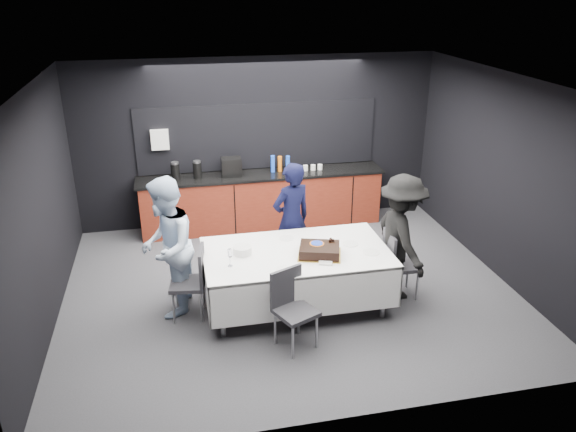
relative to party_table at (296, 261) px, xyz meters
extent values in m
plane|color=#414246|center=(0.00, 0.40, -0.64)|extent=(6.00, 6.00, 0.00)
cube|color=white|center=(0.00, 0.40, 2.16)|extent=(6.00, 5.00, 0.04)
cube|color=black|center=(0.00, 2.90, 0.76)|extent=(6.00, 0.04, 2.80)
cube|color=black|center=(0.00, -2.10, 0.76)|extent=(6.00, 0.04, 2.80)
cube|color=black|center=(-3.00, 0.40, 0.76)|extent=(0.04, 5.00, 2.80)
cube|color=black|center=(3.00, 0.40, 0.76)|extent=(0.04, 5.00, 2.80)
cube|color=#601C0F|center=(0.00, 2.60, -0.19)|extent=(4.00, 0.60, 0.90)
cube|color=black|center=(0.00, 2.60, 0.28)|extent=(4.10, 0.64, 0.04)
cube|color=black|center=(0.00, 2.88, 0.86)|extent=(4.00, 0.03, 1.10)
cube|color=white|center=(-1.60, 2.83, 0.91)|extent=(0.28, 0.12, 0.32)
cylinder|color=black|center=(-1.40, 2.60, 0.43)|extent=(0.14, 0.14, 0.26)
cylinder|color=black|center=(-1.05, 2.60, 0.43)|extent=(0.14, 0.14, 0.26)
cube|color=black|center=(-0.50, 2.60, 0.45)|extent=(0.32, 0.24, 0.30)
cylinder|color=blue|center=(0.20, 2.65, 0.44)|extent=(0.07, 0.07, 0.28)
cylinder|color=orange|center=(0.32, 2.65, 0.43)|extent=(0.07, 0.07, 0.26)
cylinder|color=blue|center=(0.44, 2.58, 0.44)|extent=(0.07, 0.07, 0.28)
cylinder|color=white|center=(0.75, 2.60, 0.34)|extent=(0.08, 0.08, 0.09)
cylinder|color=white|center=(0.88, 2.60, 0.34)|extent=(0.08, 0.08, 0.09)
cylinder|color=white|center=(1.00, 2.60, 0.34)|extent=(0.08, 0.08, 0.09)
cylinder|color=#99999E|center=(-1.40, 2.60, 0.57)|extent=(0.12, 0.12, 0.03)
cylinder|color=#99999E|center=(-1.05, 2.60, 0.57)|extent=(0.12, 0.12, 0.03)
cylinder|color=#99999E|center=(-1.00, -0.50, -0.27)|extent=(0.06, 0.06, 0.75)
cylinder|color=#99999E|center=(-1.00, 0.50, -0.27)|extent=(0.06, 0.06, 0.75)
cylinder|color=#99999E|center=(1.00, -0.50, -0.27)|extent=(0.06, 0.06, 0.75)
cylinder|color=#99999E|center=(1.00, 0.50, -0.27)|extent=(0.06, 0.06, 0.75)
cube|color=white|center=(0.00, 0.00, 0.12)|extent=(2.32, 1.32, 0.04)
cube|color=white|center=(0.00, -0.65, -0.15)|extent=(2.32, 0.02, 0.55)
cube|color=white|center=(0.00, 0.65, -0.15)|extent=(2.32, 0.02, 0.55)
cube|color=white|center=(-1.15, 0.00, -0.15)|extent=(0.02, 1.32, 0.55)
cube|color=white|center=(1.15, 0.00, -0.15)|extent=(0.02, 1.32, 0.55)
cube|color=gold|center=(0.26, -0.17, 0.14)|extent=(0.62, 0.56, 0.01)
cube|color=black|center=(0.26, -0.17, 0.20)|extent=(0.57, 0.51, 0.11)
cube|color=black|center=(0.26, -0.17, 0.26)|extent=(0.57, 0.51, 0.01)
cylinder|color=orange|center=(0.24, -0.11, 0.27)|extent=(0.18, 0.18, 0.00)
cylinder|color=#1837B4|center=(0.24, -0.11, 0.27)|extent=(0.15, 0.15, 0.01)
sphere|color=black|center=(0.44, -0.05, 0.29)|extent=(0.04, 0.04, 0.04)
sphere|color=black|center=(0.46, -0.09, 0.29)|extent=(0.04, 0.04, 0.04)
sphere|color=black|center=(0.42, -0.09, 0.29)|extent=(0.04, 0.04, 0.04)
cylinder|color=white|center=(-0.67, 0.07, 0.19)|extent=(0.23, 0.23, 0.10)
cylinder|color=white|center=(-0.24, -0.44, 0.14)|extent=(0.19, 0.19, 0.01)
cylinder|color=white|center=(0.72, 0.05, 0.14)|extent=(0.20, 0.20, 0.01)
cylinder|color=white|center=(0.91, -0.23, 0.14)|extent=(0.21, 0.21, 0.01)
cylinder|color=white|center=(-0.05, 0.39, 0.14)|extent=(0.19, 0.19, 0.01)
cube|color=white|center=(0.27, -0.41, 0.15)|extent=(0.18, 0.14, 0.03)
cylinder|color=white|center=(-0.86, -0.22, 0.14)|extent=(0.06, 0.06, 0.00)
cylinder|color=white|center=(-0.86, -0.22, 0.20)|extent=(0.01, 0.01, 0.12)
cylinder|color=white|center=(-0.86, -0.22, 0.31)|extent=(0.05, 0.05, 0.10)
cube|color=#2C2B30|center=(-1.37, 0.04, -0.19)|extent=(0.48, 0.48, 0.05)
cube|color=#2C2B30|center=(-1.18, 0.02, 0.06)|extent=(0.10, 0.42, 0.45)
cylinder|color=#99999E|center=(-1.51, 0.24, -0.42)|extent=(0.03, 0.03, 0.44)
cylinder|color=#99999E|center=(-1.56, -0.10, -0.42)|extent=(0.03, 0.03, 0.44)
cylinder|color=#99999E|center=(-1.17, 0.19, -0.42)|extent=(0.03, 0.03, 0.44)
cylinder|color=#99999E|center=(-1.22, -0.15, -0.42)|extent=(0.03, 0.03, 0.44)
cube|color=#2C2B30|center=(1.41, -0.05, -0.19)|extent=(0.43, 0.43, 0.05)
cube|color=#2C2B30|center=(1.22, -0.04, 0.06)|extent=(0.05, 0.42, 0.45)
cylinder|color=#99999E|center=(1.58, -0.22, -0.42)|extent=(0.03, 0.03, 0.44)
cylinder|color=#99999E|center=(1.59, 0.12, -0.42)|extent=(0.03, 0.03, 0.44)
cylinder|color=#99999E|center=(1.24, -0.21, -0.42)|extent=(0.03, 0.03, 0.44)
cylinder|color=#99999E|center=(1.25, 0.13, -0.42)|extent=(0.03, 0.03, 0.44)
cube|color=#2C2B30|center=(-0.20, -0.86, -0.19)|extent=(0.56, 0.56, 0.05)
cube|color=#2C2B30|center=(-0.28, -0.69, 0.06)|extent=(0.40, 0.21, 0.45)
cylinder|color=#99999E|center=(-0.28, -1.08, -0.42)|extent=(0.03, 0.03, 0.44)
cylinder|color=#99999E|center=(0.03, -0.94, -0.42)|extent=(0.03, 0.03, 0.44)
cylinder|color=#99999E|center=(-0.42, -0.77, -0.42)|extent=(0.03, 0.03, 0.44)
cylinder|color=#99999E|center=(-0.11, -0.63, -0.42)|extent=(0.03, 0.03, 0.44)
imported|color=black|center=(0.13, 0.86, 0.19)|extent=(0.71, 0.59, 1.66)
imported|color=#C6DCF9|center=(-1.58, 0.22, 0.25)|extent=(0.80, 0.96, 1.78)
imported|color=black|center=(1.39, -0.01, 0.20)|extent=(0.69, 1.12, 1.68)
camera|label=1|loc=(-1.41, -6.13, 3.30)|focal=35.00mm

